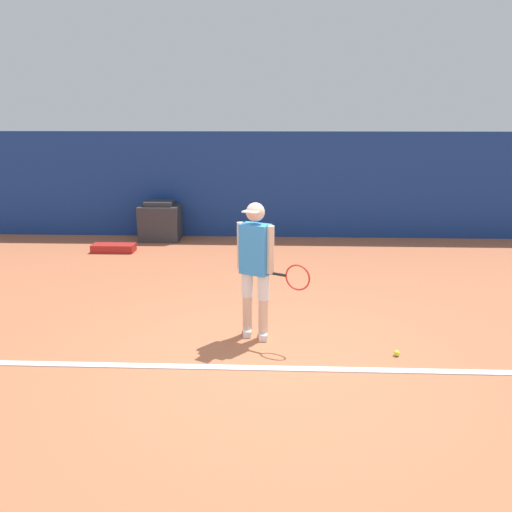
{
  "coord_description": "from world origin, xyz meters",
  "views": [
    {
      "loc": [
        0.09,
        -5.04,
        2.6
      ],
      "look_at": [
        -0.14,
        0.79,
        0.97
      ],
      "focal_mm": 35.0,
      "sensor_mm": 36.0,
      "label": 1
    }
  ],
  "objects": [
    {
      "name": "tennis_player",
      "position": [
        -0.13,
        0.58,
        0.92
      ],
      "size": [
        0.85,
        0.49,
        1.66
      ],
      "rotation": [
        0.0,
        0.0,
        -0.46
      ],
      "color": "beige",
      "rests_on": "ground_plane"
    },
    {
      "name": "court_baseline",
      "position": [
        0.0,
        -0.23,
        0.01
      ],
      "size": [
        21.6,
        0.1,
        0.01
      ],
      "color": "white",
      "rests_on": "ground_plane"
    },
    {
      "name": "tennis_ball",
      "position": [
        1.47,
        0.12,
        0.03
      ],
      "size": [
        0.07,
        0.07,
        0.07
      ],
      "color": "#D1E533",
      "rests_on": "ground_plane"
    },
    {
      "name": "covered_chair",
      "position": [
        -2.41,
        5.49,
        0.4
      ],
      "size": [
        0.85,
        0.63,
        0.85
      ],
      "color": "#333338",
      "rests_on": "ground_plane"
    },
    {
      "name": "ground_plane",
      "position": [
        0.0,
        0.0,
        0.0
      ],
      "size": [
        24.0,
        24.0,
        0.0
      ],
      "primitive_type": "plane",
      "color": "#B76642"
    },
    {
      "name": "back_wall",
      "position": [
        0.0,
        5.91,
        1.15
      ],
      "size": [
        24.0,
        0.1,
        2.3
      ],
      "color": "navy",
      "rests_on": "ground_plane"
    },
    {
      "name": "equipment_bag",
      "position": [
        -3.13,
        4.45,
        0.08
      ],
      "size": [
        0.84,
        0.33,
        0.15
      ],
      "color": "#B2231E",
      "rests_on": "ground_plane"
    }
  ]
}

